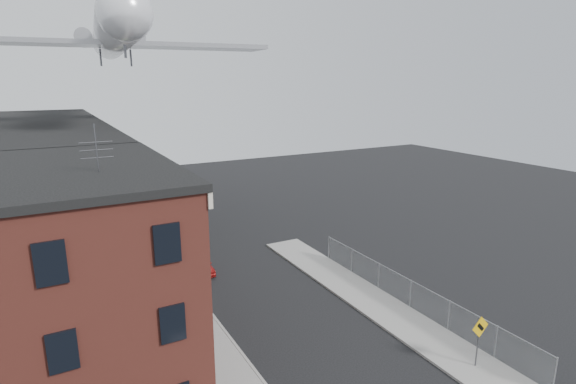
% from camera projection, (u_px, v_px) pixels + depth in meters
% --- Properties ---
extents(sidewalk_left, '(3.00, 62.00, 0.12)m').
position_uv_depth(sidewalk_left, '(140.00, 246.00, 38.12)').
color(sidewalk_left, gray).
rests_on(sidewalk_left, ground).
extents(sidewalk_right, '(3.00, 26.00, 0.12)m').
position_uv_depth(sidewalk_right, '(380.00, 306.00, 27.97)').
color(sidewalk_right, gray).
rests_on(sidewalk_right, ground).
extents(curb_left, '(0.15, 62.00, 0.14)m').
position_uv_depth(curb_left, '(157.00, 243.00, 38.79)').
color(curb_left, gray).
rests_on(curb_left, ground).
extents(curb_right, '(0.15, 26.00, 0.14)m').
position_uv_depth(curb_right, '(362.00, 312.00, 27.29)').
color(curb_right, gray).
rests_on(curb_right, ground).
extents(corner_building, '(10.31, 12.30, 12.15)m').
position_uv_depth(corner_building, '(56.00, 284.00, 19.40)').
color(corner_building, '#361611').
rests_on(corner_building, ground).
extents(row_house_a, '(11.98, 7.00, 10.30)m').
position_uv_depth(row_house_a, '(50.00, 225.00, 27.49)').
color(row_house_a, slate).
rests_on(row_house_a, ground).
extents(row_house_b, '(11.98, 7.00, 10.30)m').
position_uv_depth(row_house_b, '(47.00, 199.00, 33.44)').
color(row_house_b, '#706658').
rests_on(row_house_b, ground).
extents(row_house_c, '(11.98, 7.00, 10.30)m').
position_uv_depth(row_house_c, '(45.00, 181.00, 39.39)').
color(row_house_c, slate).
rests_on(row_house_c, ground).
extents(row_house_d, '(11.98, 7.00, 10.30)m').
position_uv_depth(row_house_d, '(43.00, 168.00, 45.34)').
color(row_house_d, '#706658').
rests_on(row_house_d, ground).
extents(row_house_e, '(11.98, 7.00, 10.30)m').
position_uv_depth(row_house_e, '(42.00, 158.00, 51.29)').
color(row_house_e, slate).
rests_on(row_house_e, ground).
extents(chainlink_fence, '(0.06, 18.06, 1.90)m').
position_uv_depth(chainlink_fence, '(410.00, 293.00, 27.60)').
color(chainlink_fence, gray).
rests_on(chainlink_fence, ground).
extents(warning_sign, '(1.10, 0.11, 2.80)m').
position_uv_depth(warning_sign, '(479.00, 334.00, 21.61)').
color(warning_sign, '#515156').
rests_on(warning_sign, ground).
extents(utility_pole, '(1.80, 0.26, 9.00)m').
position_uv_depth(utility_pole, '(151.00, 212.00, 31.86)').
color(utility_pole, black).
rests_on(utility_pole, ground).
extents(street_tree, '(3.22, 3.20, 5.20)m').
position_uv_depth(street_tree, '(131.00, 197.00, 40.74)').
color(street_tree, black).
rests_on(street_tree, ground).
extents(car_near, '(1.41, 3.38, 1.14)m').
position_uv_depth(car_near, '(201.00, 265.00, 32.96)').
color(car_near, '#AC1716').
rests_on(car_near, ground).
extents(car_mid, '(1.57, 3.43, 1.09)m').
position_uv_depth(car_mid, '(176.00, 241.00, 37.93)').
color(car_mid, black).
rests_on(car_mid, ground).
extents(car_far, '(1.76, 3.93, 1.12)m').
position_uv_depth(car_far, '(145.00, 216.00, 44.95)').
color(car_far, slate).
rests_on(car_far, ground).
extents(airplane, '(25.30, 28.89, 8.33)m').
position_uv_depth(airplane, '(114.00, 33.00, 38.55)').
color(airplane, silver).
rests_on(airplane, ground).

